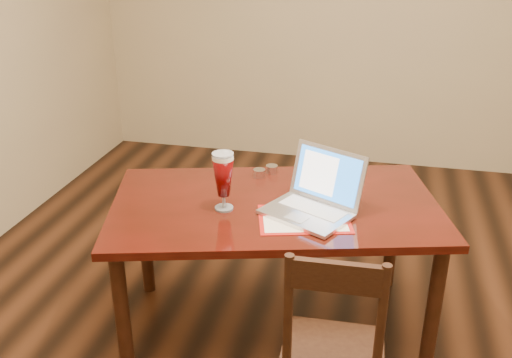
# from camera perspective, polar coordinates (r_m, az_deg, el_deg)

# --- Properties ---
(dining_table) EXTENTS (1.65, 1.19, 0.96)m
(dining_table) POSITION_cam_1_polar(r_m,az_deg,el_deg) (2.63, 1.92, -3.80)
(dining_table) COLOR #430E08
(dining_table) RESTS_ON ground
(dining_chair) EXTENTS (0.39, 0.37, 0.89)m
(dining_chair) POSITION_cam_1_polar(r_m,az_deg,el_deg) (2.19, 7.62, -16.96)
(dining_chair) COLOR black
(dining_chair) RESTS_ON ground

